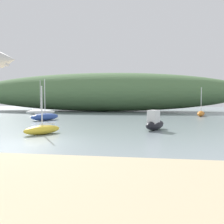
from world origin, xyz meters
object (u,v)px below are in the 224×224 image
sailboat_near_shore (42,130)px  sailboat_centre_water (201,113)px  motorboat_outer_mooring (155,123)px  sailboat_east_reach (45,117)px  sailboat_far_left (41,112)px

sailboat_near_shore → sailboat_centre_water: size_ratio=0.83×
sailboat_near_shore → motorboat_outer_mooring: 8.01m
sailboat_near_shore → sailboat_centre_water: (13.54, 18.66, 0.05)m
sailboat_near_shore → sailboat_centre_water: sailboat_centre_water is taller
sailboat_near_shore → sailboat_east_reach: 10.53m
sailboat_far_left → sailboat_near_shore: sailboat_far_left is taller
sailboat_near_shore → sailboat_east_reach: size_ratio=0.72×
sailboat_centre_water → motorboat_outer_mooring: (-6.28, -15.27, 0.17)m
sailboat_near_shore → motorboat_outer_mooring: bearing=25.1°
sailboat_far_left → sailboat_east_reach: bearing=-62.8°
sailboat_near_shore → motorboat_outer_mooring: sailboat_near_shore is taller
sailboat_far_left → sailboat_east_reach: size_ratio=1.13×
sailboat_far_left → sailboat_east_reach: sailboat_far_left is taller
sailboat_far_left → sailboat_east_reach: 10.46m
sailboat_east_reach → sailboat_near_shore: bearing=-67.2°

